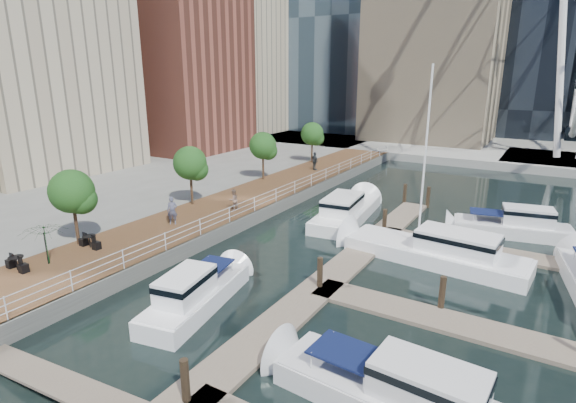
% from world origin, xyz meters
% --- Properties ---
extents(ground, '(520.00, 520.00, 0.00)m').
position_xyz_m(ground, '(0.00, 0.00, 0.00)').
color(ground, black).
rests_on(ground, ground).
extents(boardwalk, '(6.00, 60.00, 1.00)m').
position_xyz_m(boardwalk, '(-9.00, 15.00, 0.50)').
color(boardwalk, brown).
rests_on(boardwalk, ground).
extents(seawall, '(0.25, 60.00, 1.00)m').
position_xyz_m(seawall, '(-6.00, 15.00, 0.50)').
color(seawall, '#595954').
rests_on(seawall, ground).
extents(land_inland, '(48.00, 90.00, 1.00)m').
position_xyz_m(land_inland, '(-36.00, 15.00, 0.50)').
color(land_inland, gray).
rests_on(land_inland, ground).
extents(land_far, '(200.00, 114.00, 1.00)m').
position_xyz_m(land_far, '(0.00, 102.00, 0.50)').
color(land_far, gray).
rests_on(land_far, ground).
extents(pier, '(14.00, 12.00, 1.00)m').
position_xyz_m(pier, '(14.00, 52.00, 0.50)').
color(pier, gray).
rests_on(pier, ground).
extents(railing, '(0.10, 60.00, 1.05)m').
position_xyz_m(railing, '(-6.10, 15.00, 1.52)').
color(railing, white).
rests_on(railing, boardwalk).
extents(floating_docks, '(16.00, 34.00, 2.60)m').
position_xyz_m(floating_docks, '(7.97, 9.98, 0.49)').
color(floating_docks, '#6D6051').
rests_on(floating_docks, ground).
extents(midrise_condos, '(19.00, 67.00, 28.00)m').
position_xyz_m(midrise_condos, '(-33.57, 26.82, 13.42)').
color(midrise_condos, '#BCAD8E').
rests_on(midrise_condos, ground).
extents(street_trees, '(2.60, 42.60, 4.60)m').
position_xyz_m(street_trees, '(-11.40, 14.00, 4.29)').
color(street_trees, '#3F2B1C').
rests_on(street_trees, ground).
extents(pedestrian_near, '(0.84, 0.78, 1.92)m').
position_xyz_m(pedestrian_near, '(-9.20, 9.69, 1.96)').
color(pedestrian_near, '#545670').
rests_on(pedestrian_near, boardwalk).
extents(pedestrian_mid, '(0.77, 0.89, 1.59)m').
position_xyz_m(pedestrian_mid, '(-7.64, 14.45, 1.79)').
color(pedestrian_mid, gray).
rests_on(pedestrian_mid, boardwalk).
extents(pedestrian_far, '(1.22, 0.96, 1.93)m').
position_xyz_m(pedestrian_far, '(-9.12, 30.38, 1.96)').
color(pedestrian_far, '#2D3238').
rests_on(pedestrian_far, boardwalk).
extents(moored_yachts, '(21.74, 35.56, 11.50)m').
position_xyz_m(moored_yachts, '(7.44, 13.34, 0.00)').
color(moored_yachts, white).
rests_on(moored_yachts, ground).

